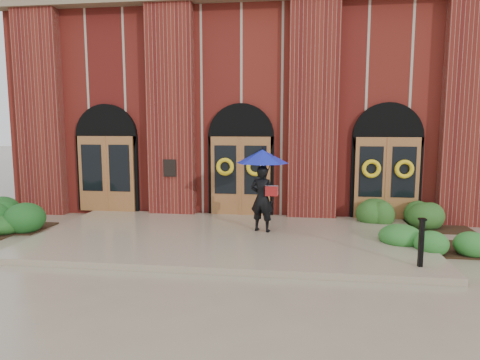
# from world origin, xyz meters

# --- Properties ---
(ground) EXTENTS (90.00, 90.00, 0.00)m
(ground) POSITION_xyz_m (0.00, 0.00, 0.00)
(ground) COLOR gray
(ground) RESTS_ON ground
(landing) EXTENTS (10.00, 5.30, 0.15)m
(landing) POSITION_xyz_m (0.00, 0.15, 0.07)
(landing) COLOR gray
(landing) RESTS_ON ground
(church_building) EXTENTS (16.20, 12.53, 7.00)m
(church_building) POSITION_xyz_m (0.00, 8.78, 3.50)
(church_building) COLOR maroon
(church_building) RESTS_ON ground
(man_with_umbrella) EXTENTS (1.73, 1.73, 2.22)m
(man_with_umbrella) POSITION_xyz_m (0.86, 0.64, 1.70)
(man_with_umbrella) COLOR black
(man_with_umbrella) RESTS_ON landing
(metal_post) EXTENTS (0.15, 0.15, 1.01)m
(metal_post) POSITION_xyz_m (4.30, -1.86, 0.68)
(metal_post) COLOR black
(metal_post) RESTS_ON landing
(hedge_wall_right) EXTENTS (2.91, 1.16, 0.75)m
(hedge_wall_right) POSITION_xyz_m (5.20, 2.20, 0.37)
(hedge_wall_right) COLOR #26501C
(hedge_wall_right) RESTS_ON ground
(hedge_front_right) EXTENTS (1.55, 1.33, 0.55)m
(hedge_front_right) POSITION_xyz_m (5.10, 0.00, 0.27)
(hedge_front_right) COLOR #266223
(hedge_front_right) RESTS_ON ground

